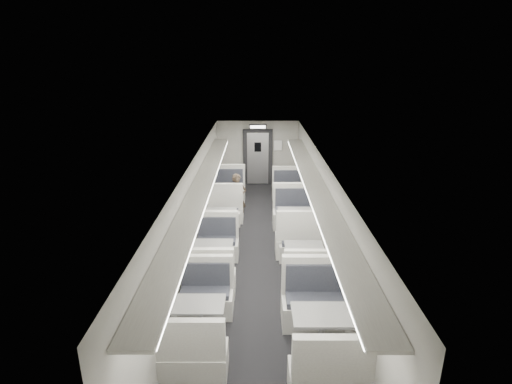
{
  "coord_description": "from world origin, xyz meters",
  "views": [
    {
      "loc": [
        -0.04,
        -8.65,
        4.65
      ],
      "look_at": [
        -0.06,
        1.34,
        1.23
      ],
      "focal_mm": 28.0,
      "sensor_mm": 36.0,
      "label": 1
    }
  ],
  "objects_px": {
    "booth_left_c": "(213,259)",
    "booth_right_a": "(289,196)",
    "exit_sign": "(258,127)",
    "booth_left_b": "(221,222)",
    "booth_left_d": "(200,321)",
    "vestibule_door": "(258,157)",
    "booth_right_c": "(303,260)",
    "booth_right_d": "(321,335)",
    "booth_left_a": "(226,198)",
    "passenger": "(237,198)",
    "booth_right_b": "(296,225)"
  },
  "relations": [
    {
      "from": "booth_left_d",
      "to": "exit_sign",
      "type": "distance_m",
      "value": 8.66
    },
    {
      "from": "booth_left_a",
      "to": "booth_left_d",
      "type": "height_order",
      "value": "booth_left_a"
    },
    {
      "from": "booth_right_c",
      "to": "vestibule_door",
      "type": "distance_m",
      "value": 6.81
    },
    {
      "from": "booth_right_c",
      "to": "vestibule_door",
      "type": "xyz_separation_m",
      "value": [
        -1.0,
        6.7,
        0.67
      ]
    },
    {
      "from": "booth_left_b",
      "to": "booth_left_a",
      "type": "bearing_deg",
      "value": 90.0
    },
    {
      "from": "passenger",
      "to": "exit_sign",
      "type": "relative_size",
      "value": 2.34
    },
    {
      "from": "booth_right_a",
      "to": "booth_left_b",
      "type": "bearing_deg",
      "value": -132.98
    },
    {
      "from": "booth_left_c",
      "to": "booth_right_a",
      "type": "xyz_separation_m",
      "value": [
        2.0,
        4.26,
        -0.01
      ]
    },
    {
      "from": "booth_left_d",
      "to": "vestibule_door",
      "type": "distance_m",
      "value": 8.96
    },
    {
      "from": "booth_left_a",
      "to": "booth_left_b",
      "type": "distance_m",
      "value": 1.82
    },
    {
      "from": "booth_left_d",
      "to": "vestibule_door",
      "type": "height_order",
      "value": "vestibule_door"
    },
    {
      "from": "booth_right_d",
      "to": "vestibule_door",
      "type": "height_order",
      "value": "vestibule_door"
    },
    {
      "from": "booth_left_d",
      "to": "passenger",
      "type": "bearing_deg",
      "value": 85.68
    },
    {
      "from": "booth_left_d",
      "to": "booth_right_d",
      "type": "relative_size",
      "value": 0.89
    },
    {
      "from": "booth_left_c",
      "to": "booth_left_b",
      "type": "bearing_deg",
      "value": 90.0
    },
    {
      "from": "exit_sign",
      "to": "booth_left_b",
      "type": "bearing_deg",
      "value": -103.75
    },
    {
      "from": "booth_right_c",
      "to": "exit_sign",
      "type": "height_order",
      "value": "exit_sign"
    },
    {
      "from": "booth_left_b",
      "to": "booth_left_c",
      "type": "bearing_deg",
      "value": -90.0
    },
    {
      "from": "vestibule_door",
      "to": "booth_left_b",
      "type": "bearing_deg",
      "value": -102.33
    },
    {
      "from": "booth_left_a",
      "to": "booth_right_d",
      "type": "relative_size",
      "value": 0.97
    },
    {
      "from": "booth_right_b",
      "to": "vestibule_door",
      "type": "bearing_deg",
      "value": 101.52
    },
    {
      "from": "passenger",
      "to": "exit_sign",
      "type": "height_order",
      "value": "exit_sign"
    },
    {
      "from": "booth_left_a",
      "to": "vestibule_door",
      "type": "bearing_deg",
      "value": 70.07
    },
    {
      "from": "booth_right_c",
      "to": "passenger",
      "type": "bearing_deg",
      "value": 117.84
    },
    {
      "from": "booth_left_d",
      "to": "booth_right_a",
      "type": "bearing_deg",
      "value": 72.78
    },
    {
      "from": "booth_left_a",
      "to": "booth_right_c",
      "type": "height_order",
      "value": "booth_left_a"
    },
    {
      "from": "booth_left_b",
      "to": "passenger",
      "type": "bearing_deg",
      "value": 66.71
    },
    {
      "from": "booth_right_d",
      "to": "passenger",
      "type": "height_order",
      "value": "passenger"
    },
    {
      "from": "booth_left_d",
      "to": "booth_right_a",
      "type": "relative_size",
      "value": 1.02
    },
    {
      "from": "booth_right_a",
      "to": "booth_left_d",
      "type": "bearing_deg",
      "value": -107.22
    },
    {
      "from": "booth_right_b",
      "to": "booth_right_c",
      "type": "relative_size",
      "value": 1.14
    },
    {
      "from": "booth_right_b",
      "to": "vestibule_door",
      "type": "xyz_separation_m",
      "value": [
        -1.0,
        4.9,
        0.62
      ]
    },
    {
      "from": "booth_right_b",
      "to": "vestibule_door",
      "type": "height_order",
      "value": "vestibule_door"
    },
    {
      "from": "booth_right_a",
      "to": "vestibule_door",
      "type": "relative_size",
      "value": 0.98
    },
    {
      "from": "booth_right_d",
      "to": "vestibule_door",
      "type": "distance_m",
      "value": 9.36
    },
    {
      "from": "booth_left_b",
      "to": "booth_right_c",
      "type": "distance_m",
      "value": 2.92
    },
    {
      "from": "booth_left_d",
      "to": "booth_left_c",
      "type": "bearing_deg",
      "value": 90.0
    },
    {
      "from": "booth_left_b",
      "to": "booth_right_d",
      "type": "bearing_deg",
      "value": -67.01
    },
    {
      "from": "booth_left_d",
      "to": "exit_sign",
      "type": "bearing_deg",
      "value": 83.21
    },
    {
      "from": "booth_left_c",
      "to": "booth_right_d",
      "type": "xyz_separation_m",
      "value": [
        2.0,
        -2.6,
        0.04
      ]
    },
    {
      "from": "booth_right_c",
      "to": "booth_right_a",
      "type": "bearing_deg",
      "value": 90.0
    },
    {
      "from": "booth_left_b",
      "to": "booth_right_d",
      "type": "height_order",
      "value": "booth_right_d"
    },
    {
      "from": "passenger",
      "to": "booth_left_d",
      "type": "bearing_deg",
      "value": -99.9
    },
    {
      "from": "booth_left_b",
      "to": "booth_right_a",
      "type": "relative_size",
      "value": 0.96
    },
    {
      "from": "booth_left_a",
      "to": "booth_left_d",
      "type": "bearing_deg",
      "value": -90.0
    },
    {
      "from": "booth_left_d",
      "to": "booth_right_c",
      "type": "distance_m",
      "value": 2.96
    },
    {
      "from": "booth_left_d",
      "to": "booth_left_b",
      "type": "bearing_deg",
      "value": 90.0
    },
    {
      "from": "booth_left_c",
      "to": "booth_left_d",
      "type": "relative_size",
      "value": 1.01
    },
    {
      "from": "booth_left_d",
      "to": "booth_right_b",
      "type": "xyz_separation_m",
      "value": [
        2.0,
        3.98,
        0.04
      ]
    },
    {
      "from": "booth_left_a",
      "to": "exit_sign",
      "type": "xyz_separation_m",
      "value": [
        1.0,
        2.27,
        1.87
      ]
    }
  ]
}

